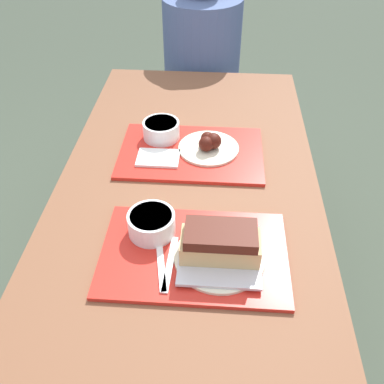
# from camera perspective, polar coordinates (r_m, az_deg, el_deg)

# --- Properties ---
(ground_plane) EXTENTS (12.00, 12.00, 0.00)m
(ground_plane) POSITION_cam_1_polar(r_m,az_deg,el_deg) (1.78, -0.72, -20.26)
(ground_plane) COLOR #424C3D
(picnic_table) EXTENTS (0.78, 1.74, 0.75)m
(picnic_table) POSITION_cam_1_polar(r_m,az_deg,el_deg) (1.25, -0.97, -5.57)
(picnic_table) COLOR brown
(picnic_table) RESTS_ON ground_plane
(picnic_bench_far) EXTENTS (0.74, 0.28, 0.46)m
(picnic_bench_far) POSITION_cam_1_polar(r_m,az_deg,el_deg) (2.28, 1.40, 9.68)
(picnic_bench_far) COLOR brown
(picnic_bench_far) RESTS_ON ground_plane
(tray_near) EXTENTS (0.46, 0.30, 0.01)m
(tray_near) POSITION_cam_1_polar(r_m,az_deg,el_deg) (1.06, 0.28, -8.24)
(tray_near) COLOR red
(tray_near) RESTS_ON picnic_table
(tray_far) EXTENTS (0.46, 0.30, 0.01)m
(tray_far) POSITION_cam_1_polar(r_m,az_deg,el_deg) (1.38, -0.10, 5.26)
(tray_far) COLOR red
(tray_far) RESTS_ON picnic_table
(bowl_coleslaw_near) EXTENTS (0.12, 0.12, 0.06)m
(bowl_coleslaw_near) POSITION_cam_1_polar(r_m,az_deg,el_deg) (1.09, -5.43, -4.10)
(bowl_coleslaw_near) COLOR white
(bowl_coleslaw_near) RESTS_ON tray_near
(brisket_sandwich_plate) EXTENTS (0.22, 0.22, 0.10)m
(brisket_sandwich_plate) POSITION_cam_1_polar(r_m,az_deg,el_deg) (1.02, 3.76, -7.35)
(brisket_sandwich_plate) COLOR beige
(brisket_sandwich_plate) RESTS_ON tray_near
(plastic_fork_near) EXTENTS (0.05, 0.17, 0.00)m
(plastic_fork_near) POSITION_cam_1_polar(r_m,az_deg,el_deg) (1.04, -4.17, -9.44)
(plastic_fork_near) COLOR white
(plastic_fork_near) RESTS_ON tray_near
(plastic_knife_near) EXTENTS (0.02, 0.17, 0.00)m
(plastic_knife_near) POSITION_cam_1_polar(r_m,az_deg,el_deg) (1.03, -2.95, -9.51)
(plastic_knife_near) COLOR white
(plastic_knife_near) RESTS_ON tray_near
(condiment_packet) EXTENTS (0.04, 0.03, 0.01)m
(condiment_packet) POSITION_cam_1_polar(r_m,az_deg,el_deg) (1.10, 1.59, -5.32)
(condiment_packet) COLOR #3F3F47
(condiment_packet) RESTS_ON tray_near
(bowl_coleslaw_far) EXTENTS (0.12, 0.12, 0.06)m
(bowl_coleslaw_far) POSITION_cam_1_polar(r_m,az_deg,el_deg) (1.43, -4.13, 8.37)
(bowl_coleslaw_far) COLOR white
(bowl_coleslaw_far) RESTS_ON tray_far
(wings_plate_far) EXTENTS (0.20, 0.20, 0.06)m
(wings_plate_far) POSITION_cam_1_polar(r_m,az_deg,el_deg) (1.38, 2.28, 6.33)
(wings_plate_far) COLOR beige
(wings_plate_far) RESTS_ON tray_far
(napkin_far) EXTENTS (0.13, 0.09, 0.01)m
(napkin_far) POSITION_cam_1_polar(r_m,az_deg,el_deg) (1.35, -4.53, 4.56)
(napkin_far) COLOR white
(napkin_far) RESTS_ON tray_far
(person_seated_across) EXTENTS (0.36, 0.36, 0.70)m
(person_seated_across) POSITION_cam_1_polar(r_m,az_deg,el_deg) (2.11, 1.34, 18.30)
(person_seated_across) COLOR #4C6093
(person_seated_across) RESTS_ON picnic_bench_far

